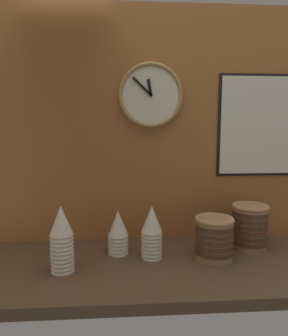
{
  "coord_description": "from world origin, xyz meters",
  "views": [
    {
      "loc": [
        -0.06,
        -1.1,
        0.51
      ],
      "look_at": [
        0.01,
        0.04,
        0.36
      ],
      "focal_mm": 32.0,
      "sensor_mm": 36.0,
      "label": 1
    }
  ],
  "objects_px": {
    "cup_stack_center_left": "(62,239)",
    "wall_clock": "(151,95)",
    "bowl_stack_right": "(214,237)",
    "cup_stack_center": "(118,232)",
    "menu_board": "(263,126)",
    "bowl_stack_far_right": "(250,226)",
    "cup_stack_center_right": "(152,232)"
  },
  "relations": [
    {
      "from": "wall_clock",
      "to": "bowl_stack_right",
      "type": "bearing_deg",
      "value": -43.58
    },
    {
      "from": "bowl_stack_right",
      "to": "wall_clock",
      "type": "xyz_separation_m",
      "value": [
        -0.23,
        0.22,
        0.57
      ]
    },
    {
      "from": "cup_stack_center_left",
      "to": "cup_stack_center_right",
      "type": "bearing_deg",
      "value": 15.44
    },
    {
      "from": "cup_stack_center_left",
      "to": "bowl_stack_far_right",
      "type": "distance_m",
      "value": 0.78
    },
    {
      "from": "cup_stack_center_right",
      "to": "bowl_stack_right",
      "type": "bearing_deg",
      "value": -6.32
    },
    {
      "from": "wall_clock",
      "to": "menu_board",
      "type": "relative_size",
      "value": 0.61
    },
    {
      "from": "cup_stack_center_left",
      "to": "bowl_stack_right",
      "type": "height_order",
      "value": "cup_stack_center_left"
    },
    {
      "from": "cup_stack_center_right",
      "to": "cup_stack_center_left",
      "type": "xyz_separation_m",
      "value": [
        -0.33,
        -0.09,
        0.02
      ]
    },
    {
      "from": "cup_stack_center",
      "to": "cup_stack_center_left",
      "type": "height_order",
      "value": "cup_stack_center_left"
    },
    {
      "from": "cup_stack_center_left",
      "to": "wall_clock",
      "type": "bearing_deg",
      "value": 39.69
    },
    {
      "from": "cup_stack_center_right",
      "to": "bowl_stack_right",
      "type": "height_order",
      "value": "cup_stack_center_right"
    },
    {
      "from": "bowl_stack_far_right",
      "to": "wall_clock",
      "type": "distance_m",
      "value": 0.71
    },
    {
      "from": "cup_stack_center",
      "to": "menu_board",
      "type": "distance_m",
      "value": 0.81
    },
    {
      "from": "cup_stack_center_left",
      "to": "cup_stack_center",
      "type": "bearing_deg",
      "value": 35.52
    },
    {
      "from": "cup_stack_center_left",
      "to": "bowl_stack_far_right",
      "type": "xyz_separation_m",
      "value": [
        0.76,
        0.16,
        -0.02
      ]
    },
    {
      "from": "bowl_stack_far_right",
      "to": "bowl_stack_right",
      "type": "xyz_separation_m",
      "value": [
        -0.18,
        -0.09,
        -0.01
      ]
    },
    {
      "from": "menu_board",
      "to": "cup_stack_center_left",
      "type": "bearing_deg",
      "value": -161.1
    },
    {
      "from": "cup_stack_center_left",
      "to": "wall_clock",
      "type": "height_order",
      "value": "wall_clock"
    },
    {
      "from": "wall_clock",
      "to": "menu_board",
      "type": "xyz_separation_m",
      "value": [
        0.52,
        0.01,
        -0.13
      ]
    },
    {
      "from": "menu_board",
      "to": "wall_clock",
      "type": "bearing_deg",
      "value": -179.01
    },
    {
      "from": "cup_stack_center_right",
      "to": "menu_board",
      "type": "distance_m",
      "value": 0.7
    },
    {
      "from": "cup_stack_center",
      "to": "bowl_stack_far_right",
      "type": "bearing_deg",
      "value": 1.48
    },
    {
      "from": "cup_stack_center_right",
      "to": "menu_board",
      "type": "xyz_separation_m",
      "value": [
        0.53,
        0.2,
        0.42
      ]
    },
    {
      "from": "wall_clock",
      "to": "menu_board",
      "type": "height_order",
      "value": "wall_clock"
    },
    {
      "from": "cup_stack_center_right",
      "to": "cup_stack_center",
      "type": "relative_size",
      "value": 1.17
    },
    {
      "from": "cup_stack_center",
      "to": "cup_stack_center_left",
      "type": "bearing_deg",
      "value": -144.48
    },
    {
      "from": "cup_stack_center_left",
      "to": "bowl_stack_far_right",
      "type": "height_order",
      "value": "cup_stack_center_left"
    },
    {
      "from": "cup_stack_center",
      "to": "cup_stack_center_left",
      "type": "relative_size",
      "value": 0.75
    },
    {
      "from": "bowl_stack_far_right",
      "to": "menu_board",
      "type": "height_order",
      "value": "menu_board"
    },
    {
      "from": "cup_stack_center",
      "to": "menu_board",
      "type": "height_order",
      "value": "menu_board"
    },
    {
      "from": "cup_stack_center_right",
      "to": "wall_clock",
      "type": "height_order",
      "value": "wall_clock"
    },
    {
      "from": "cup_stack_center_right",
      "to": "cup_stack_center_left",
      "type": "distance_m",
      "value": 0.35
    }
  ]
}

